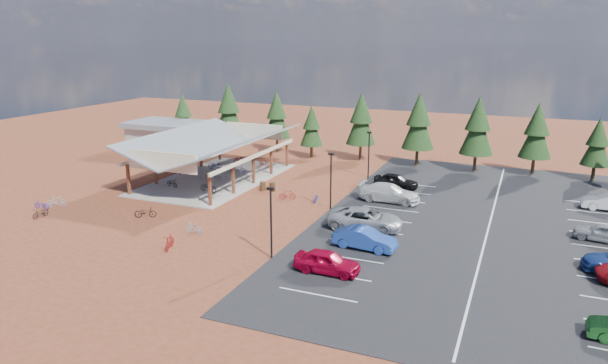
{
  "coord_description": "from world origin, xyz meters",
  "views": [
    {
      "loc": [
        20.67,
        -41.54,
        15.0
      ],
      "look_at": [
        2.05,
        2.89,
        2.0
      ],
      "focal_mm": 32.0,
      "sensor_mm": 36.0,
      "label": 1
    }
  ],
  "objects_px": {
    "bike_1": "(203,177)",
    "bike_3": "(239,159)",
    "car_0": "(327,262)",
    "car_4": "(396,181)",
    "bike_9": "(56,201)",
    "bike_pavilion": "(215,145)",
    "bike_13": "(194,228)",
    "lamp_post_0": "(271,218)",
    "bike_10": "(42,205)",
    "trash_bin_1": "(272,187)",
    "bike_0": "(172,183)",
    "outbuilding": "(169,136)",
    "bike_4": "(208,187)",
    "car_3": "(389,193)",
    "lamp_post_1": "(331,177)",
    "car_1": "(365,239)",
    "bike_11": "(170,242)",
    "bike_7": "(264,163)",
    "bike_14": "(316,198)",
    "lamp_post_2": "(369,151)",
    "trash_bin_0": "(263,186)",
    "car_8": "(603,232)",
    "bike_8": "(41,213)",
    "bike_12": "(145,212)",
    "car_2": "(365,219)",
    "bike_6": "(238,169)",
    "bike_5": "(222,176)",
    "bike_15": "(287,195)"
  },
  "relations": [
    {
      "from": "bike_7",
      "to": "bike_14",
      "type": "relative_size",
      "value": 1.12
    },
    {
      "from": "bike_8",
      "to": "car_8",
      "type": "relative_size",
      "value": 0.39
    },
    {
      "from": "lamp_post_2",
      "to": "bike_13",
      "type": "height_order",
      "value": "lamp_post_2"
    },
    {
      "from": "bike_11",
      "to": "bike_9",
      "type": "bearing_deg",
      "value": 146.03
    },
    {
      "from": "bike_4",
      "to": "bike_6",
      "type": "bearing_deg",
      "value": 12.62
    },
    {
      "from": "trash_bin_1",
      "to": "car_2",
      "type": "distance_m",
      "value": 13.7
    },
    {
      "from": "bike_5",
      "to": "bike_13",
      "type": "xyz_separation_m",
      "value": [
        6.16,
        -14.4,
        -0.16
      ]
    },
    {
      "from": "car_0",
      "to": "car_8",
      "type": "distance_m",
      "value": 21.7
    },
    {
      "from": "lamp_post_1",
      "to": "car_1",
      "type": "height_order",
      "value": "lamp_post_1"
    },
    {
      "from": "bike_14",
      "to": "car_2",
      "type": "relative_size",
      "value": 0.25
    },
    {
      "from": "trash_bin_1",
      "to": "bike_1",
      "type": "distance_m",
      "value": 8.46
    },
    {
      "from": "bike_0",
      "to": "bike_1",
      "type": "distance_m",
      "value": 3.65
    },
    {
      "from": "outbuilding",
      "to": "bike_13",
      "type": "bearing_deg",
      "value": -50.74
    },
    {
      "from": "lamp_post_0",
      "to": "bike_1",
      "type": "height_order",
      "value": "lamp_post_0"
    },
    {
      "from": "bike_pavilion",
      "to": "bike_13",
      "type": "distance_m",
      "value": 17.03
    },
    {
      "from": "bike_14",
      "to": "car_8",
      "type": "xyz_separation_m",
      "value": [
        23.61,
        -1.03,
        0.33
      ]
    },
    {
      "from": "lamp_post_0",
      "to": "bike_12",
      "type": "distance_m",
      "value": 14.52
    },
    {
      "from": "car_4",
      "to": "bike_9",
      "type": "bearing_deg",
      "value": 129.88
    },
    {
      "from": "lamp_post_0",
      "to": "car_3",
      "type": "xyz_separation_m",
      "value": [
        4.28,
        16.28,
        -2.11
      ]
    },
    {
      "from": "bike_4",
      "to": "lamp_post_1",
      "type": "bearing_deg",
      "value": -87.07
    },
    {
      "from": "bike_3",
      "to": "bike_0",
      "type": "bearing_deg",
      "value": 177.47
    },
    {
      "from": "bike_pavilion",
      "to": "bike_0",
      "type": "xyz_separation_m",
      "value": [
        -2.33,
        -4.62,
        -3.29
      ]
    },
    {
      "from": "lamp_post_0",
      "to": "bike_10",
      "type": "bearing_deg",
      "value": 175.15
    },
    {
      "from": "lamp_post_0",
      "to": "bike_6",
      "type": "height_order",
      "value": "lamp_post_0"
    },
    {
      "from": "trash_bin_0",
      "to": "bike_10",
      "type": "distance_m",
      "value": 20.31
    },
    {
      "from": "bike_4",
      "to": "car_2",
      "type": "relative_size",
      "value": 0.31
    },
    {
      "from": "bike_6",
      "to": "bike_14",
      "type": "bearing_deg",
      "value": -138.81
    },
    {
      "from": "trash_bin_0",
      "to": "car_0",
      "type": "distance_m",
      "value": 20.41
    },
    {
      "from": "bike_6",
      "to": "outbuilding",
      "type": "bearing_deg",
      "value": 42.31
    },
    {
      "from": "lamp_post_2",
      "to": "car_8",
      "type": "xyz_separation_m",
      "value": [
        21.61,
        -11.51,
        -2.25
      ]
    },
    {
      "from": "bike_8",
      "to": "bike_1",
      "type": "bearing_deg",
      "value": 68.9
    },
    {
      "from": "bike_12",
      "to": "car_2",
      "type": "bearing_deg",
      "value": -102.75
    },
    {
      "from": "bike_1",
      "to": "bike_14",
      "type": "height_order",
      "value": "bike_1"
    },
    {
      "from": "bike_4",
      "to": "bike_11",
      "type": "bearing_deg",
      "value": -153.77
    },
    {
      "from": "car_8",
      "to": "trash_bin_0",
      "type": "bearing_deg",
      "value": -84.82
    },
    {
      "from": "trash_bin_0",
      "to": "bike_12",
      "type": "relative_size",
      "value": 0.49
    },
    {
      "from": "bike_9",
      "to": "bike_15",
      "type": "xyz_separation_m",
      "value": [
        18.48,
        10.12,
        -0.01
      ]
    },
    {
      "from": "bike_1",
      "to": "bike_pavilion",
      "type": "bearing_deg",
      "value": -18.01
    },
    {
      "from": "bike_9",
      "to": "bike_10",
      "type": "height_order",
      "value": "bike_9"
    },
    {
      "from": "bike_3",
      "to": "trash_bin_1",
      "type": "bearing_deg",
      "value": -134.57
    },
    {
      "from": "lamp_post_2",
      "to": "car_0",
      "type": "distance_m",
      "value": 25.26
    },
    {
      "from": "car_1",
      "to": "bike_8",
      "type": "bearing_deg",
      "value": 102.33
    },
    {
      "from": "bike_11",
      "to": "bike_7",
      "type": "bearing_deg",
      "value": 83.14
    },
    {
      "from": "bike_8",
      "to": "bike_10",
      "type": "height_order",
      "value": "bike_8"
    },
    {
      "from": "bike_5",
      "to": "bike_15",
      "type": "distance_m",
      "value": 9.63
    },
    {
      "from": "bike_1",
      "to": "bike_3",
      "type": "distance_m",
      "value": 9.03
    },
    {
      "from": "trash_bin_0",
      "to": "bike_1",
      "type": "relative_size",
      "value": 0.61
    },
    {
      "from": "outbuilding",
      "to": "bike_4",
      "type": "height_order",
      "value": "outbuilding"
    },
    {
      "from": "bike_pavilion",
      "to": "car_0",
      "type": "height_order",
      "value": "bike_pavilion"
    },
    {
      "from": "bike_3",
      "to": "car_0",
      "type": "relative_size",
      "value": 0.34
    }
  ]
}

